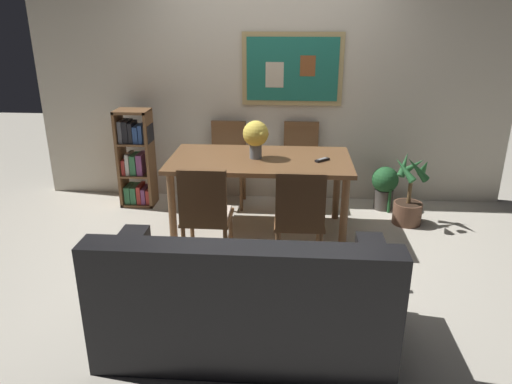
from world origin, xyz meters
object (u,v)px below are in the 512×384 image
(dining_chair_near_left, at_px, (205,210))
(potted_palm, at_px, (409,199))
(dining_table, at_px, (260,167))
(leather_couch, at_px, (245,303))
(dining_chair_far_left, at_px, (228,156))
(dining_chair_near_right, at_px, (300,214))
(potted_ivy, at_px, (385,185))
(dining_chair_far_right, at_px, (301,157))
(flower_vase, at_px, (256,136))
(bookshelf, at_px, (136,160))
(tv_remote, at_px, (322,160))

(dining_chair_near_left, height_order, potted_palm, dining_chair_near_left)
(dining_table, distance_m, potted_palm, 1.56)
(leather_couch, xyz_separation_m, potted_palm, (1.47, 2.03, -0.05))
(dining_table, bearing_deg, dining_chair_far_left, 118.03)
(dining_chair_near_left, distance_m, dining_chair_far_left, 1.54)
(dining_chair_near_right, xyz_separation_m, potted_palm, (1.12, 1.10, -0.27))
(potted_ivy, bearing_deg, dining_table, -152.54)
(dining_chair_far_right, bearing_deg, flower_vase, -118.98)
(dining_chair_near_left, xyz_separation_m, potted_ivy, (1.70, 1.46, -0.27))
(bookshelf, bearing_deg, dining_chair_near_right, -38.93)
(dining_chair_far_left, relative_size, flower_vase, 2.57)
(potted_palm, xyz_separation_m, flower_vase, (-1.52, -0.29, 0.70))
(potted_ivy, bearing_deg, flower_vase, -153.28)
(dining_chair_near_left, height_order, flower_vase, flower_vase)
(tv_remote, bearing_deg, dining_chair_near_left, -142.85)
(dining_table, bearing_deg, dining_chair_near_left, -116.56)
(dining_chair_near_left, xyz_separation_m, dining_chair_far_right, (0.79, 1.57, 0.00))
(dining_chair_near_left, height_order, potted_ivy, dining_chair_near_left)
(tv_remote, bearing_deg, dining_chair_near_right, -105.31)
(dining_table, bearing_deg, potted_ivy, 27.46)
(bookshelf, relative_size, tv_remote, 7.40)
(leather_couch, bearing_deg, bookshelf, 120.99)
(dining_chair_near_left, bearing_deg, dining_chair_near_right, -1.91)
(dining_chair_near_right, bearing_deg, potted_palm, 44.58)
(dining_chair_far_left, distance_m, leather_couch, 2.54)
(dining_table, relative_size, dining_chair_far_right, 1.86)
(dining_table, xyz_separation_m, leather_couch, (0.02, -1.73, -0.35))
(bookshelf, bearing_deg, potted_ivy, 1.33)
(dining_chair_near_right, xyz_separation_m, bookshelf, (-1.76, 1.43, -0.02))
(dining_chair_far_right, xyz_separation_m, tv_remote, (0.18, -0.84, 0.22))
(dining_chair_far_left, distance_m, bookshelf, 1.00)
(dining_chair_near_right, relative_size, bookshelf, 0.85)
(bookshelf, bearing_deg, dining_chair_far_right, 5.36)
(leather_couch, xyz_separation_m, potted_ivy, (1.29, 2.42, -0.04))
(dining_chair_near_right, distance_m, potted_ivy, 1.78)
(dining_table, height_order, tv_remote, tv_remote)
(bookshelf, bearing_deg, dining_chair_far_left, 8.13)
(dining_chair_near_right, relative_size, potted_ivy, 1.81)
(flower_vase, bearing_deg, potted_ivy, 26.72)
(leather_couch, height_order, tv_remote, leather_couch)
(dining_chair_near_right, bearing_deg, dining_table, 114.59)
(dining_chair_near_left, xyz_separation_m, dining_chair_far_left, (-0.01, 1.54, 0.00))
(dining_chair_near_right, height_order, tv_remote, dining_chair_near_right)
(dining_chair_near_left, height_order, bookshelf, bookshelf)
(bookshelf, distance_m, flower_vase, 1.56)
(dining_table, height_order, potted_palm, potted_palm)
(dining_table, bearing_deg, tv_remote, -4.81)
(leather_couch, xyz_separation_m, tv_remote, (0.56, 1.69, 0.45))
(dining_chair_near_right, xyz_separation_m, tv_remote, (0.21, 0.76, 0.22))
(dining_chair_far_right, bearing_deg, dining_chair_near_right, -90.99)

